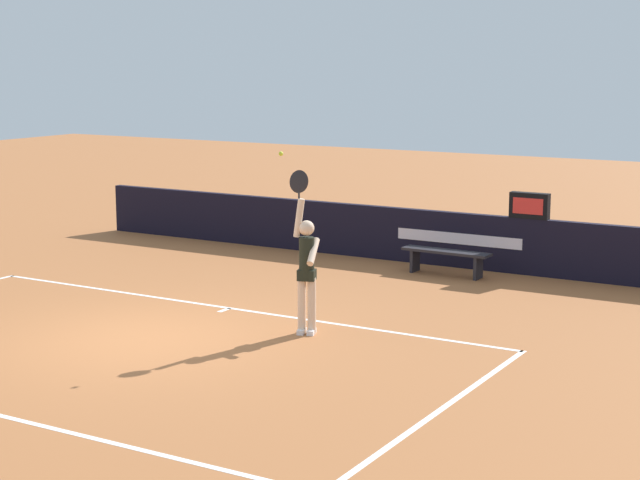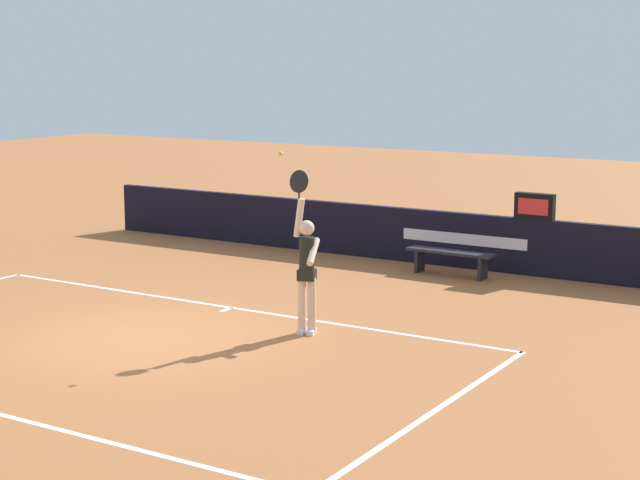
{
  "view_description": "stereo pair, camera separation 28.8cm",
  "coord_description": "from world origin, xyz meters",
  "px_view_note": "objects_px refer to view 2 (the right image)",
  "views": [
    {
      "loc": [
        9.67,
        -11.41,
        4.06
      ],
      "look_at": [
        2.09,
        1.5,
        1.42
      ],
      "focal_mm": 58.39,
      "sensor_mm": 36.0,
      "label": 1
    },
    {
      "loc": [
        9.92,
        -11.26,
        4.06
      ],
      "look_at": [
        2.09,
        1.5,
        1.42
      ],
      "focal_mm": 58.39,
      "sensor_mm": 36.0,
      "label": 2
    }
  ],
  "objects_px": {
    "speed_display": "(535,206)",
    "tennis_ball": "(281,154)",
    "tennis_player": "(306,266)",
    "courtside_bench_near": "(451,256)"
  },
  "relations": [
    {
      "from": "tennis_ball",
      "to": "courtside_bench_near",
      "type": "xyz_separation_m",
      "value": [
        0.33,
        5.23,
        -2.32
      ]
    },
    {
      "from": "speed_display",
      "to": "tennis_ball",
      "type": "xyz_separation_m",
      "value": [
        -1.63,
        -6.07,
        1.38
      ]
    },
    {
      "from": "speed_display",
      "to": "tennis_player",
      "type": "distance_m",
      "value": 5.93
    },
    {
      "from": "courtside_bench_near",
      "to": "tennis_player",
      "type": "bearing_deg",
      "value": -91.18
    },
    {
      "from": "speed_display",
      "to": "tennis_ball",
      "type": "bearing_deg",
      "value": -105.05
    },
    {
      "from": "speed_display",
      "to": "tennis_player",
      "type": "height_order",
      "value": "tennis_player"
    },
    {
      "from": "tennis_player",
      "to": "courtside_bench_near",
      "type": "xyz_separation_m",
      "value": [
        0.1,
        4.91,
        -0.64
      ]
    },
    {
      "from": "tennis_player",
      "to": "tennis_ball",
      "type": "bearing_deg",
      "value": -125.81
    },
    {
      "from": "speed_display",
      "to": "tennis_player",
      "type": "xyz_separation_m",
      "value": [
        -1.4,
        -5.75,
        -0.3
      ]
    },
    {
      "from": "tennis_ball",
      "to": "courtside_bench_near",
      "type": "height_order",
      "value": "tennis_ball"
    }
  ]
}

